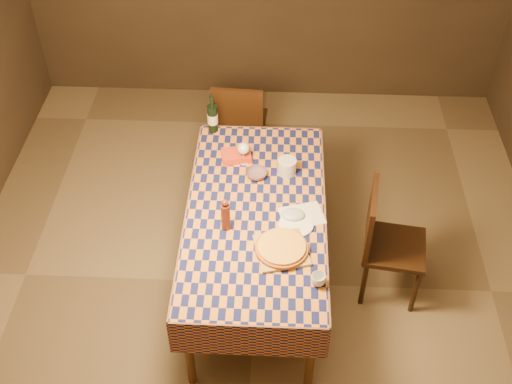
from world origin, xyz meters
TOP-DOWN VIEW (x-y plane):
  - room at (0.00, 0.00)m, footprint 5.00×5.10m
  - dining_table at (0.00, 0.00)m, footprint 0.94×1.84m
  - cutting_board at (0.18, -0.35)m, footprint 0.38×0.38m
  - pizza at (0.18, -0.35)m, footprint 0.45×0.45m
  - pepper_mill at (-0.19, -0.16)m, footprint 0.07×0.07m
  - bowl at (-0.01, 0.35)m, footprint 0.20×0.20m
  - wine_glass at (-0.11, 0.50)m, footprint 0.09×0.09m
  - wine_bottle at (-0.37, 0.86)m, footprint 0.08×0.08m
  - deli_tub at (0.20, 0.40)m, footprint 0.17×0.17m
  - takeout_container at (-0.17, 0.54)m, footprint 0.23×0.18m
  - white_plate at (0.27, -0.12)m, footprint 0.30×0.30m
  - tumbler at (0.40, -0.59)m, footprint 0.12×0.12m
  - flour_patch at (0.31, -0.03)m, footprint 0.33×0.29m
  - flour_bag at (0.25, -0.04)m, footprint 0.19×0.16m
  - chair_far at (-0.20, 1.29)m, footprint 0.45×0.45m
  - chair_right at (0.90, 0.02)m, footprint 0.48×0.48m

SIDE VIEW (x-z plane):
  - chair_far at x=-0.20m, z-range 0.06..0.99m
  - chair_right at x=0.90m, z-range 0.06..0.99m
  - dining_table at x=0.00m, z-range 0.31..1.08m
  - flour_patch at x=0.31m, z-range 0.77..0.77m
  - white_plate at x=0.27m, z-range 0.77..0.78m
  - cutting_board at x=0.18m, z-range 0.77..0.79m
  - flour_bag at x=0.25m, z-range 0.77..0.82m
  - bowl at x=-0.01m, z-range 0.77..0.82m
  - takeout_container at x=-0.17m, z-range 0.77..0.82m
  - pizza at x=0.18m, z-range 0.79..0.82m
  - tumbler at x=0.40m, z-range 0.77..0.84m
  - deli_tub at x=0.20m, z-range 0.77..0.88m
  - pepper_mill at x=-0.19m, z-range 0.76..1.01m
  - wine_bottle at x=-0.37m, z-range 0.73..1.05m
  - wine_glass at x=-0.11m, z-range 0.81..0.98m
  - room at x=0.00m, z-range 0.00..2.70m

